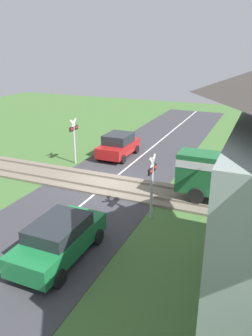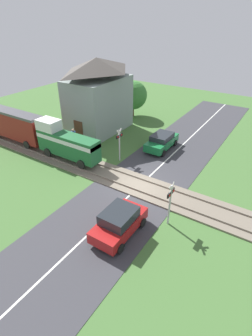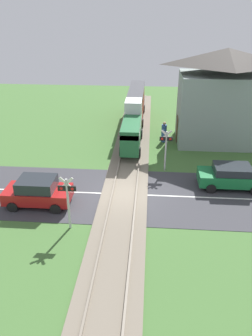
{
  "view_description": "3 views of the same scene",
  "coord_description": "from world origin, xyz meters",
  "px_view_note": "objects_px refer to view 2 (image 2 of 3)",
  "views": [
    {
      "loc": [
        14.89,
        7.62,
        7.24
      ],
      "look_at": [
        0.0,
        1.21,
        1.2
      ],
      "focal_mm": 35.0,
      "sensor_mm": 36.0,
      "label": 1
    },
    {
      "loc": [
        -14.17,
        -7.96,
        11.33
      ],
      "look_at": [
        0.0,
        1.21,
        1.2
      ],
      "focal_mm": 28.0,
      "sensor_mm": 36.0,
      "label": 2
    },
    {
      "loc": [
        1.41,
        -17.05,
        10.3
      ],
      "look_at": [
        0.0,
        1.21,
        1.2
      ],
      "focal_mm": 35.0,
      "sensor_mm": 36.0,
      "label": 3
    }
  ],
  "objects_px": {
    "crossing_signal_east_approach": "(119,141)",
    "station_building": "(98,97)",
    "pedestrian_by_station": "(74,138)",
    "car_near_crossing": "(119,222)",
    "train": "(35,132)",
    "car_far_side": "(162,141)",
    "crossing_signal_west_approach": "(170,199)"
  },
  "relations": [
    {
      "from": "crossing_signal_west_approach",
      "to": "crossing_signal_east_approach",
      "type": "xyz_separation_m",
      "value": [
        5.04,
        7.02,
        0.0
      ]
    },
    {
      "from": "train",
      "to": "crossing_signal_east_approach",
      "type": "distance_m",
      "value": 8.02
    },
    {
      "from": "crossing_signal_east_approach",
      "to": "car_near_crossing",
      "type": "bearing_deg",
      "value": -146.03
    },
    {
      "from": "car_near_crossing",
      "to": "crossing_signal_east_approach",
      "type": "height_order",
      "value": "crossing_signal_east_approach"
    },
    {
      "from": "train",
      "to": "pedestrian_by_station",
      "type": "relative_size",
      "value": 7.96
    },
    {
      "from": "train",
      "to": "station_building",
      "type": "height_order",
      "value": "station_building"
    },
    {
      "from": "crossing_signal_west_approach",
      "to": "station_building",
      "type": "relative_size",
      "value": 0.39
    },
    {
      "from": "crossing_signal_east_approach",
      "to": "pedestrian_by_station",
      "type": "distance_m",
      "value": 5.51
    },
    {
      "from": "crossing_signal_west_approach",
      "to": "crossing_signal_east_approach",
      "type": "height_order",
      "value": "same"
    },
    {
      "from": "car_near_crossing",
      "to": "crossing_signal_east_approach",
      "type": "distance_m",
      "value": 8.92
    },
    {
      "from": "car_far_side",
      "to": "crossing_signal_east_approach",
      "type": "distance_m",
      "value": 4.69
    },
    {
      "from": "car_near_crossing",
      "to": "crossing_signal_west_approach",
      "type": "xyz_separation_m",
      "value": [
        2.31,
        -2.07,
        1.06
      ]
    },
    {
      "from": "station_building",
      "to": "pedestrian_by_station",
      "type": "bearing_deg",
      "value": -176.05
    },
    {
      "from": "crossing_signal_east_approach",
      "to": "crossing_signal_west_approach",
      "type": "bearing_deg",
      "value": -125.68
    },
    {
      "from": "car_near_crossing",
      "to": "car_far_side",
      "type": "distance_m",
      "value": 11.76
    },
    {
      "from": "pedestrian_by_station",
      "to": "station_building",
      "type": "bearing_deg",
      "value": 3.95
    },
    {
      "from": "train",
      "to": "pedestrian_by_station",
      "type": "distance_m",
      "value": 3.57
    },
    {
      "from": "train",
      "to": "car_near_crossing",
      "type": "relative_size",
      "value": 3.7
    },
    {
      "from": "car_near_crossing",
      "to": "crossing_signal_east_approach",
      "type": "xyz_separation_m",
      "value": [
        7.35,
        4.95,
        1.06
      ]
    },
    {
      "from": "station_building",
      "to": "car_far_side",
      "type": "bearing_deg",
      "value": -93.53
    },
    {
      "from": "train",
      "to": "station_building",
      "type": "relative_size",
      "value": 1.84
    },
    {
      "from": "pedestrian_by_station",
      "to": "car_far_side",
      "type": "bearing_deg",
      "value": -61.88
    },
    {
      "from": "crossing_signal_west_approach",
      "to": "pedestrian_by_station",
      "type": "bearing_deg",
      "value": 67.65
    },
    {
      "from": "train",
      "to": "car_far_side",
      "type": "bearing_deg",
      "value": -55.8
    },
    {
      "from": "crossing_signal_west_approach",
      "to": "pedestrian_by_station",
      "type": "xyz_separation_m",
      "value": [
        5.11,
        12.42,
        -1.11
      ]
    },
    {
      "from": "car_near_crossing",
      "to": "pedestrian_by_station",
      "type": "xyz_separation_m",
      "value": [
        7.41,
        10.35,
        -0.05
      ]
    },
    {
      "from": "car_far_side",
      "to": "pedestrian_by_station",
      "type": "bearing_deg",
      "value": 118.12
    },
    {
      "from": "crossing_signal_west_approach",
      "to": "pedestrian_by_station",
      "type": "height_order",
      "value": "crossing_signal_west_approach"
    },
    {
      "from": "car_near_crossing",
      "to": "station_building",
      "type": "height_order",
      "value": "station_building"
    },
    {
      "from": "crossing_signal_west_approach",
      "to": "pedestrian_by_station",
      "type": "relative_size",
      "value": 1.71
    },
    {
      "from": "crossing_signal_east_approach",
      "to": "station_building",
      "type": "height_order",
      "value": "station_building"
    },
    {
      "from": "crossing_signal_east_approach",
      "to": "station_building",
      "type": "distance_m",
      "value": 7.5
    }
  ]
}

